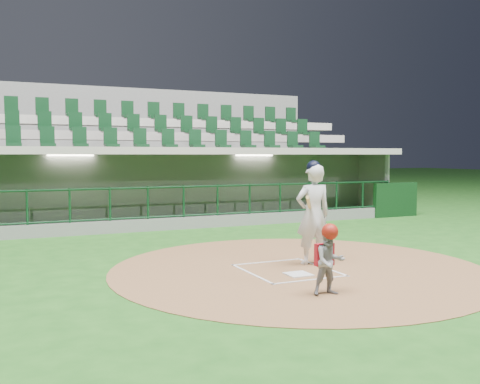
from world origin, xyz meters
name	(u,v)px	position (x,y,z in m)	size (l,w,h in m)	color
ground	(280,268)	(0.00, 0.00, 0.00)	(120.00, 120.00, 0.00)	#1B4E16
dirt_circle	(299,268)	(0.30, -0.20, 0.01)	(7.20, 7.20, 0.01)	brown
home_plate	(298,274)	(0.00, -0.70, 0.02)	(0.43, 0.43, 0.02)	silver
batter_box_chalk	(287,270)	(0.00, -0.30, 0.02)	(1.55, 1.80, 0.01)	silver
dugout_structure	(169,192)	(0.12, 7.83, 0.96)	(16.40, 3.70, 3.00)	slate
seating_deck	(143,175)	(0.00, 10.91, 1.42)	(17.00, 6.72, 5.15)	slate
batter	(313,213)	(0.75, 0.01, 1.04)	(0.93, 0.92, 2.07)	silver
catcher	(329,259)	(-0.26, -2.09, 0.57)	(0.55, 0.46, 1.12)	gray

